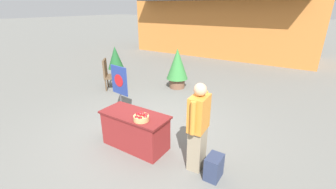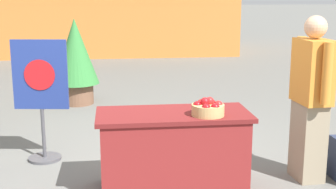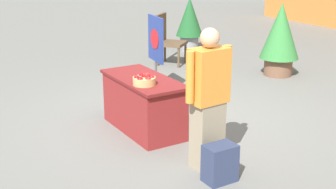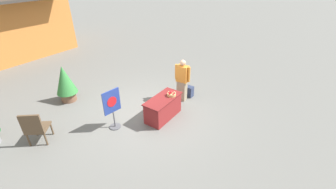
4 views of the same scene
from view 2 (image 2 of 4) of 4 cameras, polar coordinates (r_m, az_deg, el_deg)
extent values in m
plane|color=slate|center=(5.09, -2.28, -8.54)|extent=(120.00, 120.00, 0.00)
cube|color=maroon|center=(4.38, 0.63, -7.17)|extent=(1.32, 0.60, 0.70)
cube|color=maroon|center=(4.27, 0.65, -2.46)|extent=(1.40, 0.64, 0.04)
cylinder|color=tan|center=(4.17, 4.89, -1.89)|extent=(0.29, 0.29, 0.10)
sphere|color=red|center=(4.18, 6.16, -1.30)|extent=(0.08, 0.08, 0.08)
sphere|color=red|center=(4.24, 5.33, -1.07)|extent=(0.08, 0.08, 0.08)
sphere|color=red|center=(4.23, 4.11, -1.10)|extent=(0.08, 0.08, 0.08)
sphere|color=#A30F14|center=(4.15, 3.58, -1.35)|extent=(0.08, 0.08, 0.08)
sphere|color=#A30F14|center=(4.07, 4.67, -1.67)|extent=(0.08, 0.08, 0.08)
sphere|color=#A30F14|center=(4.09, 5.78, -1.61)|extent=(0.08, 0.08, 0.08)
sphere|color=red|center=(4.18, 5.10, -0.83)|extent=(0.08, 0.08, 0.08)
sphere|color=red|center=(4.16, 4.53, -0.90)|extent=(0.08, 0.08, 0.08)
cube|color=gray|center=(4.81, 16.70, -5.45)|extent=(0.26, 0.36, 0.78)
cube|color=orange|center=(4.65, 17.24, 2.72)|extent=(0.29, 0.44, 0.61)
sphere|color=tan|center=(4.60, 17.57, 7.86)|extent=(0.21, 0.21, 0.21)
cylinder|color=orange|center=(4.42, 18.82, 2.45)|extent=(0.09, 0.09, 0.56)
cylinder|color=orange|center=(4.87, 15.84, 3.52)|extent=(0.09, 0.09, 0.56)
cylinder|color=#4C4C51|center=(5.41, -14.77, -7.50)|extent=(0.36, 0.36, 0.03)
cylinder|color=#4C4C51|center=(5.32, -14.94, -4.56)|extent=(0.04, 0.04, 0.55)
cube|color=navy|center=(5.17, -15.34, 2.35)|extent=(0.59, 0.11, 0.75)
cylinder|color=red|center=(5.15, -15.40, 2.31)|extent=(0.33, 0.05, 0.33)
cylinder|color=brown|center=(7.88, -11.03, 0.13)|extent=(0.54, 0.54, 0.34)
cone|color=#337A38|center=(7.76, -11.24, 5.19)|extent=(0.75, 0.75, 1.06)
camera|label=1|loc=(3.57, 68.22, 19.76)|focal=24.00mm
camera|label=3|loc=(6.01, 72.64, 9.84)|focal=50.00mm
camera|label=4|loc=(5.25, -98.59, 29.35)|focal=24.00mm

